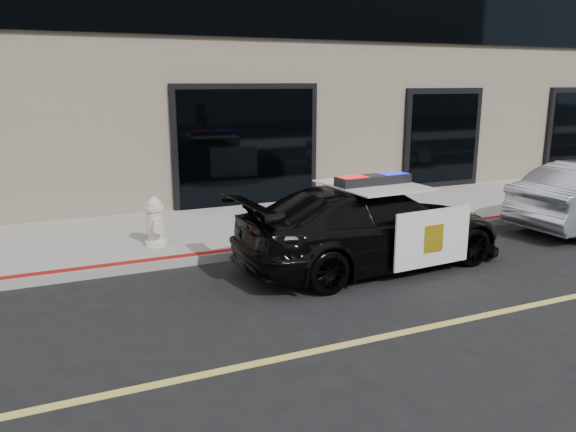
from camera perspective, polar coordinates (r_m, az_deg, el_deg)
name	(u,v)px	position (r m, az deg, el deg)	size (l,w,h in m)	color
ground	(503,312)	(7.90, 20.99, -9.07)	(120.00, 120.00, 0.00)	black
sidewalk_n	(320,218)	(11.96, 3.22, -0.25)	(60.00, 3.50, 0.15)	gray
police_car	(372,225)	(9.10, 8.51, -0.95)	(2.40, 4.76, 1.48)	black
fire_hydrant	(155,223)	(9.90, -13.32, -0.66)	(0.39, 0.54, 0.86)	silver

